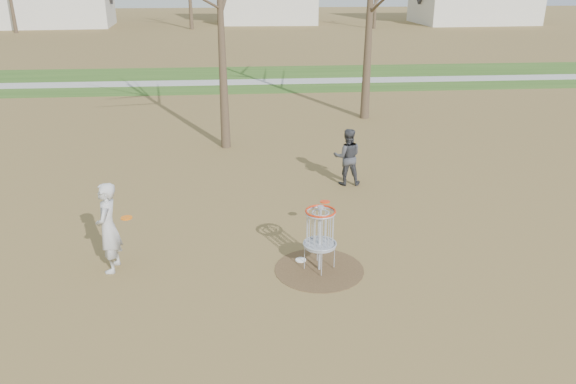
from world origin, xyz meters
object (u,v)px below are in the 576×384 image
(disc_golf_basket, at_px, (320,229))
(disc_grounded, at_px, (301,260))
(player_throwing, at_px, (347,157))
(player_standing, at_px, (108,228))

(disc_golf_basket, bearing_deg, disc_grounded, 129.81)
(player_throwing, distance_m, disc_grounded, 4.72)
(player_throwing, xyz_separation_m, disc_grounded, (-1.75, -4.32, -0.78))
(player_throwing, bearing_deg, player_standing, 42.68)
(player_standing, bearing_deg, player_throwing, 131.10)
(disc_grounded, bearing_deg, player_throwing, 67.97)
(player_throwing, bearing_deg, disc_grounded, 72.60)
(player_standing, relative_size, disc_grounded, 8.38)
(player_standing, xyz_separation_m, disc_grounded, (3.80, 0.02, -0.90))
(disc_golf_basket, bearing_deg, player_standing, 174.82)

